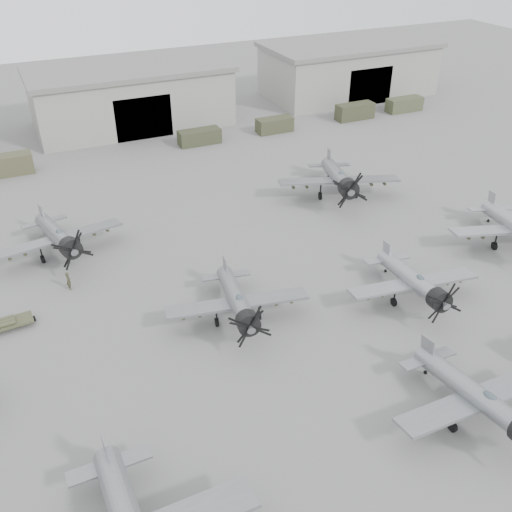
{
  "coord_description": "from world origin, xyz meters",
  "views": [
    {
      "loc": [
        -18.13,
        -22.47,
        29.21
      ],
      "look_at": [
        -0.45,
        16.16,
        2.5
      ],
      "focal_mm": 40.0,
      "sensor_mm": 36.0,
      "label": 1
    }
  ],
  "objects_px": {
    "aircraft_far_1": "(340,179)",
    "ground_crew": "(69,281)",
    "aircraft_mid_2": "(416,282)",
    "aircraft_far_0": "(59,237)",
    "aircraft_near_1": "(481,399)",
    "aircraft_mid_1": "(238,302)"
  },
  "relations": [
    {
      "from": "aircraft_far_1",
      "to": "ground_crew",
      "type": "bearing_deg",
      "value": -150.53
    },
    {
      "from": "aircraft_mid_2",
      "to": "aircraft_far_0",
      "type": "distance_m",
      "value": 32.7
    },
    {
      "from": "aircraft_mid_2",
      "to": "ground_crew",
      "type": "relative_size",
      "value": 6.68
    },
    {
      "from": "aircraft_near_1",
      "to": "ground_crew",
      "type": "relative_size",
      "value": 6.78
    },
    {
      "from": "aircraft_far_1",
      "to": "ground_crew",
      "type": "height_order",
      "value": "aircraft_far_1"
    },
    {
      "from": "aircraft_mid_1",
      "to": "aircraft_far_0",
      "type": "bearing_deg",
      "value": 135.49
    },
    {
      "from": "aircraft_near_1",
      "to": "aircraft_mid_2",
      "type": "distance_m",
      "value": 13.2
    },
    {
      "from": "aircraft_near_1",
      "to": "ground_crew",
      "type": "xyz_separation_m",
      "value": [
        -21.67,
        26.59,
        -1.28
      ]
    },
    {
      "from": "aircraft_mid_2",
      "to": "ground_crew",
      "type": "bearing_deg",
      "value": 159.54
    },
    {
      "from": "aircraft_mid_2",
      "to": "aircraft_near_1",
      "type": "bearing_deg",
      "value": -102.17
    },
    {
      "from": "aircraft_mid_1",
      "to": "aircraft_far_1",
      "type": "height_order",
      "value": "aircraft_far_1"
    },
    {
      "from": "ground_crew",
      "to": "aircraft_far_0",
      "type": "bearing_deg",
      "value": -14.59
    },
    {
      "from": "aircraft_near_1",
      "to": "aircraft_mid_2",
      "type": "relative_size",
      "value": 1.01
    },
    {
      "from": "aircraft_mid_2",
      "to": "ground_crew",
      "type": "height_order",
      "value": "aircraft_mid_2"
    },
    {
      "from": "aircraft_far_1",
      "to": "aircraft_mid_1",
      "type": "bearing_deg",
      "value": -120.75
    },
    {
      "from": "aircraft_near_1",
      "to": "aircraft_far_0",
      "type": "relative_size",
      "value": 0.95
    },
    {
      "from": "aircraft_near_1",
      "to": "aircraft_mid_2",
      "type": "bearing_deg",
      "value": 69.85
    },
    {
      "from": "aircraft_near_1",
      "to": "aircraft_mid_1",
      "type": "height_order",
      "value": "aircraft_near_1"
    },
    {
      "from": "aircraft_far_1",
      "to": "ground_crew",
      "type": "relative_size",
      "value": 7.93
    },
    {
      "from": "aircraft_near_1",
      "to": "aircraft_mid_1",
      "type": "xyz_separation_m",
      "value": [
        -10.03,
        16.0,
        -0.03
      ]
    },
    {
      "from": "aircraft_far_0",
      "to": "ground_crew",
      "type": "relative_size",
      "value": 7.16
    },
    {
      "from": "aircraft_mid_2",
      "to": "aircraft_far_0",
      "type": "bearing_deg",
      "value": 150.57
    }
  ]
}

